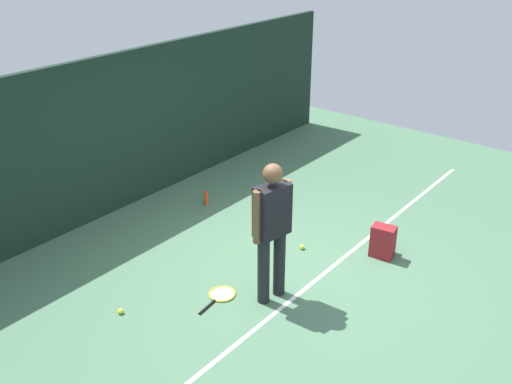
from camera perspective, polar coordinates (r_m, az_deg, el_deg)
The scene contains 9 objects.
ground_plane at distance 7.34m, azimuth 2.46°, elevation -7.90°, with size 12.00×12.00×0.00m, color #4C7556.
back_fence at distance 8.73m, azimuth -13.48°, elevation 5.65°, with size 10.00×0.10×2.33m, color #192D23.
court_line at distance 7.13m, azimuth 5.36°, elevation -9.11°, with size 9.00×0.05×0.00m, color white.
tennis_player at distance 6.39m, azimuth 1.60°, elevation -3.29°, with size 0.52×0.29×1.70m.
tennis_racket at distance 6.93m, azimuth -3.50°, elevation -10.13°, with size 0.63×0.36×0.03m.
backpack at distance 7.74m, azimuth 12.46°, elevation -4.80°, with size 0.32×0.33×0.44m.
tennis_ball_by_fence at distance 7.81m, azimuth 4.58°, elevation -5.43°, with size 0.07×0.07×0.07m, color #CCE033.
tennis_ball_mid_court at distance 6.81m, azimuth -13.24°, elevation -11.40°, with size 0.07×0.07×0.07m, color #CCE033.
water_bottle at distance 8.94m, azimuth -4.95°, elevation -0.60°, with size 0.07×0.07×0.22m, color #D84C26.
Camera 1 is at (-4.95, -3.58, 4.07)m, focal length 40.48 mm.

